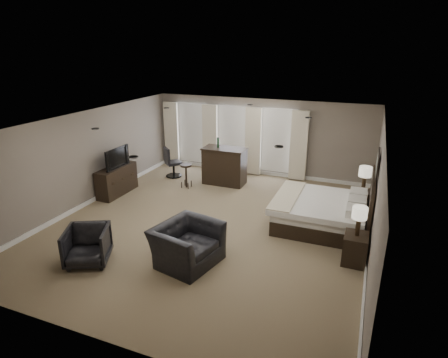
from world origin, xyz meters
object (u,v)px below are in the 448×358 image
at_px(armchair_near, 187,238).
at_px(bed, 322,199).
at_px(armchair_far, 87,244).
at_px(nightstand_far, 362,200).
at_px(bar_stool_left, 186,176).
at_px(lamp_near, 359,221).
at_px(bar_counter, 224,166).
at_px(dresser, 117,180).
at_px(nightstand_near, 355,249).
at_px(desk_chair, 173,162).
at_px(bar_stool_right, 226,174).
at_px(lamp_far, 364,179).
at_px(tv, 115,165).

bearing_deg(armchair_near, bed, -27.62).
relative_size(bed, armchair_far, 2.58).
distance_m(nightstand_far, bar_stool_left, 5.24).
distance_m(lamp_near, bar_counter, 5.43).
xyz_separation_m(dresser, bar_counter, (2.68, 2.03, 0.18)).
relative_size(lamp_near, bar_stool_left, 0.82).
bearing_deg(nightstand_near, desk_chair, 151.15).
bearing_deg(armchair_far, bar_stool_left, 65.35).
distance_m(armchair_far, bar_stool_left, 4.65).
height_order(bar_counter, bar_stool_right, bar_counter).
bearing_deg(armchair_far, dresser, 91.97).
height_order(bed, lamp_far, bed).
relative_size(tv, armchair_near, 0.81).
bearing_deg(dresser, bed, 0.97).
distance_m(nightstand_far, bar_stool_right, 4.14).
bearing_deg(bar_stool_right, tv, -145.81).
xyz_separation_m(lamp_near, dresser, (-6.92, 1.35, -0.52)).
bearing_deg(tv, nightstand_far, -77.36).
distance_m(lamp_far, bar_stool_right, 4.17).
distance_m(lamp_near, bar_stool_right, 5.28).
bearing_deg(bar_counter, nightstand_far, -6.36).
bearing_deg(bar_counter, bed, -29.87).
bearing_deg(bar_stool_right, nightstand_far, -4.78).
distance_m(dresser, bar_stool_right, 3.38).
relative_size(dresser, bar_stool_right, 1.90).
relative_size(nightstand_near, bar_stool_right, 0.82).
distance_m(bed, bar_stool_right, 3.72).
relative_size(nightstand_far, dresser, 0.37).
bearing_deg(armchair_near, desk_chair, 44.61).
bearing_deg(bar_counter, armchair_far, -99.07).
distance_m(lamp_far, tv, 7.09).
distance_m(nightstand_far, tv, 7.12).
bearing_deg(nightstand_near, armchair_near, -158.20).
distance_m(bed, nightstand_near, 1.75).
distance_m(lamp_near, bar_stool_left, 5.86).
bearing_deg(bar_stool_right, desk_chair, 176.60).
relative_size(nightstand_far, armchair_near, 0.41).
relative_size(lamp_near, lamp_far, 0.90).
distance_m(tv, bar_stool_left, 2.17).
distance_m(bed, lamp_near, 1.72).
height_order(bed, tv, bed).
xyz_separation_m(bar_stool_right, desk_chair, (-1.98, 0.12, 0.14)).
xyz_separation_m(bed, nightstand_near, (0.89, -1.45, -0.39)).
xyz_separation_m(tv, bar_stool_right, (2.79, 1.90, -0.53)).
bearing_deg(bar_counter, nightstand_near, -38.52).
bearing_deg(bar_stool_left, tv, -143.55).
bearing_deg(lamp_near, tv, 168.98).
distance_m(bar_stool_left, desk_chair, 1.17).
xyz_separation_m(dresser, desk_chair, (0.82, 2.02, 0.10)).
xyz_separation_m(lamp_near, tv, (-6.92, 1.35, -0.03)).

